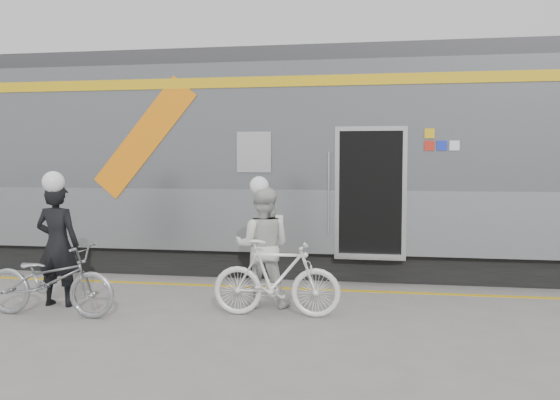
% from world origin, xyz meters
% --- Properties ---
extents(ground, '(90.00, 90.00, 0.00)m').
position_xyz_m(ground, '(0.00, 0.00, 0.00)').
color(ground, slate).
rests_on(ground, ground).
extents(train, '(24.00, 3.17, 4.10)m').
position_xyz_m(train, '(-0.50, 4.19, 2.05)').
color(train, black).
rests_on(train, ground).
extents(safety_strip, '(24.00, 0.12, 0.01)m').
position_xyz_m(safety_strip, '(0.00, 2.15, 0.00)').
color(safety_strip, gold).
rests_on(safety_strip, ground).
extents(man, '(0.66, 0.44, 1.79)m').
position_xyz_m(man, '(-2.74, 0.47, 0.89)').
color(man, black).
rests_on(man, ground).
extents(bicycle_left, '(1.88, 0.68, 0.98)m').
position_xyz_m(bicycle_left, '(-2.54, -0.08, 0.49)').
color(bicycle_left, '#96999D').
rests_on(bicycle_left, ground).
extents(woman, '(0.86, 0.68, 1.73)m').
position_xyz_m(woman, '(0.19, 0.97, 0.86)').
color(woman, silver).
rests_on(woman, ground).
extents(bicycle_right, '(1.76, 0.55, 1.05)m').
position_xyz_m(bicycle_right, '(0.49, 0.42, 0.52)').
color(bicycle_right, silver).
rests_on(bicycle_right, ground).
extents(helmet_man, '(0.31, 0.31, 0.31)m').
position_xyz_m(helmet_man, '(-2.74, 0.47, 1.94)').
color(helmet_man, white).
rests_on(helmet_man, man).
extents(helmet_woman, '(0.28, 0.28, 0.28)m').
position_xyz_m(helmet_woman, '(0.19, 0.97, 1.86)').
color(helmet_woman, white).
rests_on(helmet_woman, woman).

